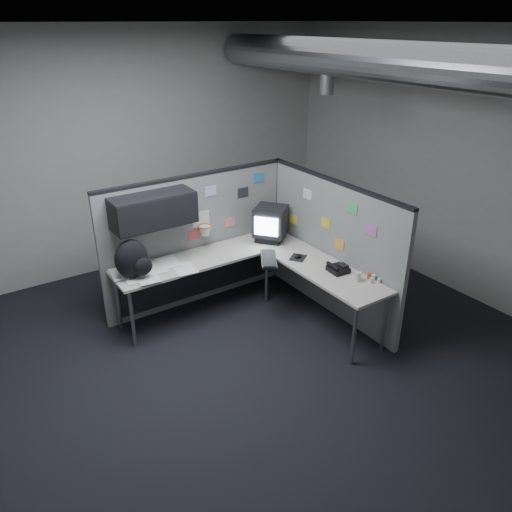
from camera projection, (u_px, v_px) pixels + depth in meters
room at (312, 148)px, 4.85m from camera, size 5.62×5.62×3.22m
partition_back at (187, 230)px, 5.84m from camera, size 2.44×0.42×1.63m
partition_right at (331, 247)px, 5.83m from camera, size 0.07×2.23×1.63m
desk at (240, 268)px, 5.80m from camera, size 2.31×2.11×0.73m
monitor at (271, 223)px, 6.16m from camera, size 0.52×0.52×0.42m
keyboard at (269, 259)px, 5.69m from camera, size 0.40×0.50×0.04m
mouse at (298, 257)px, 5.76m from camera, size 0.26×0.25×0.04m
phone at (338, 269)px, 5.44m from camera, size 0.21×0.23×0.10m
bottles at (372, 278)px, 5.25m from camera, size 0.12×0.17×0.07m
cup at (358, 277)px, 5.24m from camera, size 0.09×0.09×0.10m
papers at (152, 271)px, 5.45m from camera, size 0.89×0.59×0.02m
backpack at (132, 260)px, 5.24m from camera, size 0.40×0.36×0.44m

